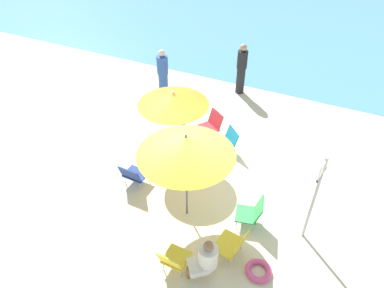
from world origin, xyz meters
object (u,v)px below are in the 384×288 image
at_px(beach_chair_c, 173,259).
at_px(beach_chair_d, 252,212).
at_px(person_a, 241,69).
at_px(beach_chair_a, 227,141).
at_px(umbrella_yellow, 186,146).
at_px(beach_chair_b, 233,244).
at_px(swim_ring, 258,271).
at_px(warning_sign, 317,189).
at_px(person_c, 163,75).
at_px(umbrella_orange, 173,99).
at_px(person_b, 205,258).
at_px(beach_chair_f, 133,174).
at_px(beach_chair_e, 212,124).

distance_m(beach_chair_c, beach_chair_d, 1.90).
bearing_deg(person_a, beach_chair_a, 175.47).
height_order(umbrella_yellow, beach_chair_d, umbrella_yellow).
height_order(umbrella_yellow, person_a, umbrella_yellow).
height_order(beach_chair_a, beach_chair_d, beach_chair_d).
relative_size(beach_chair_b, swim_ring, 1.25).
bearing_deg(umbrella_yellow, warning_sign, 11.31).
bearing_deg(warning_sign, umbrella_yellow, -157.54).
bearing_deg(person_c, warning_sign, -140.12).
bearing_deg(beach_chair_b, person_c, -40.70).
relative_size(umbrella_orange, person_c, 1.19).
distance_m(person_a, person_b, 6.65).
relative_size(beach_chair_f, person_a, 0.38).
height_order(beach_chair_b, swim_ring, beach_chair_b).
xyz_separation_m(beach_chair_a, warning_sign, (2.35, -1.87, 1.04)).
bearing_deg(person_a, person_c, 106.20).
relative_size(umbrella_yellow, warning_sign, 1.02).
xyz_separation_m(person_a, warning_sign, (3.04, -4.84, 0.52)).
height_order(beach_chair_e, warning_sign, warning_sign).
bearing_deg(person_c, beach_chair_e, -133.65).
xyz_separation_m(umbrella_yellow, warning_sign, (2.38, 0.48, -0.52)).
distance_m(person_b, person_c, 6.25).
bearing_deg(beach_chair_f, beach_chair_e, -16.60).
height_order(beach_chair_a, person_c, person_c).
distance_m(beach_chair_c, beach_chair_f, 2.43).
height_order(beach_chair_d, beach_chair_e, beach_chair_d).
distance_m(beach_chair_d, beach_chair_e, 3.20).
bearing_deg(beach_chair_e, beach_chair_b, 63.52).
bearing_deg(beach_chair_c, beach_chair_f, 51.07).
relative_size(umbrella_yellow, beach_chair_a, 2.91).
distance_m(beach_chair_e, person_a, 2.52).
height_order(beach_chair_f, person_a, person_a).
height_order(warning_sign, swim_ring, warning_sign).
bearing_deg(person_c, beach_chair_a, -136.19).
relative_size(umbrella_yellow, person_a, 1.30).
xyz_separation_m(person_b, person_c, (-3.62, 5.09, 0.36)).
height_order(umbrella_yellow, swim_ring, umbrella_yellow).
distance_m(umbrella_orange, person_a, 3.89).
height_order(beach_chair_c, swim_ring, beach_chair_c).
relative_size(umbrella_yellow, beach_chair_f, 3.44).
height_order(beach_chair_c, person_c, person_c).
bearing_deg(swim_ring, beach_chair_d, 115.02).
distance_m(beach_chair_c, beach_chair_e, 4.29).
bearing_deg(umbrella_orange, beach_chair_f, -107.07).
bearing_deg(beach_chair_b, person_b, 67.97).
xyz_separation_m(beach_chair_c, person_b, (0.55, 0.20, 0.12)).
bearing_deg(beach_chair_b, warning_sign, -129.35).
distance_m(beach_chair_b, person_b, 0.66).
bearing_deg(beach_chair_a, umbrella_orange, -9.32).
relative_size(umbrella_yellow, beach_chair_e, 2.84).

